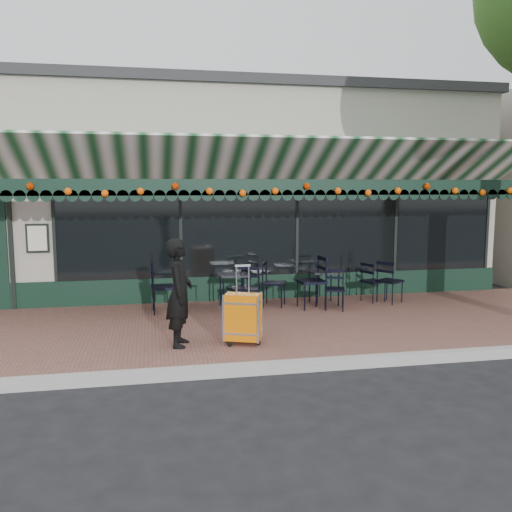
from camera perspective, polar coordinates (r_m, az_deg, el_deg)
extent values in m
plane|color=black|center=(7.48, 1.90, -11.98)|extent=(80.00, 80.00, 0.00)
cube|color=brown|center=(9.34, -0.88, -7.56)|extent=(18.00, 4.00, 0.15)
cube|color=#9E9E99|center=(7.39, 2.05, -11.63)|extent=(18.00, 0.16, 0.15)
cube|color=#A79E91|center=(14.97, -5.01, 6.45)|extent=(12.00, 8.00, 4.50)
cube|color=black|center=(11.24, 3.34, 3.12)|extent=(9.20, 0.04, 2.00)
cube|color=silver|center=(11.06, -22.02, 1.75)|extent=(0.42, 0.04, 0.55)
cube|color=black|center=(9.53, -1.47, 7.24)|extent=(12.00, 0.03, 0.28)
cylinder|color=orange|center=(9.48, -1.41, 7.12)|extent=(11.60, 0.12, 0.12)
imported|color=black|center=(7.97, -8.07, -3.84)|extent=(0.48, 0.64, 1.58)
cube|color=orange|center=(8.05, -1.40, -6.42)|extent=(0.58, 0.46, 0.69)
cube|color=black|center=(8.15, -1.40, -9.00)|extent=(0.58, 0.46, 0.07)
cube|color=silver|center=(7.93, -1.42, -2.53)|extent=(0.23, 0.12, 0.42)
cube|color=black|center=(10.78, 7.18, -1.64)|extent=(0.54, 0.54, 0.04)
cylinder|color=black|center=(10.56, 6.36, -3.67)|extent=(0.03, 0.03, 0.63)
cylinder|color=black|center=(10.70, 8.69, -3.56)|extent=(0.03, 0.03, 0.63)
cylinder|color=black|center=(10.99, 5.66, -3.23)|extent=(0.03, 0.03, 0.63)
cylinder|color=black|center=(11.12, 7.90, -3.13)|extent=(0.03, 0.03, 0.63)
cube|color=black|center=(10.35, -2.38, -1.97)|extent=(0.54, 0.54, 0.04)
cylinder|color=black|center=(10.16, -3.44, -4.08)|extent=(0.03, 0.03, 0.63)
cylinder|color=black|center=(10.23, -0.92, -3.99)|extent=(0.03, 0.03, 0.63)
cylinder|color=black|center=(10.60, -3.77, -3.60)|extent=(0.03, 0.03, 0.63)
cylinder|color=black|center=(10.67, -1.35, -3.52)|extent=(0.03, 0.03, 0.63)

